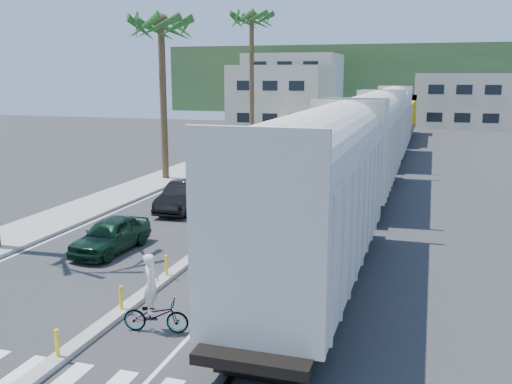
# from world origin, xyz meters

# --- Properties ---
(ground) EXTENTS (140.00, 140.00, 0.00)m
(ground) POSITION_xyz_m (0.00, 0.00, 0.00)
(ground) COLOR #28282B
(ground) RESTS_ON ground
(sidewalk) EXTENTS (3.00, 90.00, 0.15)m
(sidewalk) POSITION_xyz_m (-8.50, 25.00, 0.07)
(sidewalk) COLOR gray
(sidewalk) RESTS_ON ground
(rails) EXTENTS (1.56, 100.00, 0.06)m
(rails) POSITION_xyz_m (5.00, 28.00, 0.03)
(rails) COLOR black
(rails) RESTS_ON ground
(median) EXTENTS (0.45, 60.00, 0.85)m
(median) POSITION_xyz_m (0.00, 19.96, 0.09)
(median) COLOR gray
(median) RESTS_ON ground
(crosswalk) EXTENTS (14.00, 2.20, 0.01)m
(crosswalk) POSITION_xyz_m (0.00, -2.00, 0.01)
(crosswalk) COLOR silver
(crosswalk) RESTS_ON ground
(lane_markings) EXTENTS (9.42, 90.00, 0.01)m
(lane_markings) POSITION_xyz_m (-2.15, 25.00, 0.00)
(lane_markings) COLOR silver
(lane_markings) RESTS_ON ground
(freight_train) EXTENTS (3.00, 60.94, 5.85)m
(freight_train) POSITION_xyz_m (5.00, 26.23, 2.91)
(freight_train) COLOR beige
(freight_train) RESTS_ON ground
(palm_trees) EXTENTS (3.50, 37.20, 13.75)m
(palm_trees) POSITION_xyz_m (-8.10, 22.70, 10.81)
(palm_trees) COLOR brown
(palm_trees) RESTS_ON ground
(buildings) EXTENTS (38.00, 27.00, 10.00)m
(buildings) POSITION_xyz_m (-6.41, 71.66, 4.36)
(buildings) COLOR beige
(buildings) RESTS_ON ground
(hillside) EXTENTS (80.00, 20.00, 12.00)m
(hillside) POSITION_xyz_m (0.00, 100.00, 6.00)
(hillside) COLOR #385628
(hillside) RESTS_ON ground
(car_lead) EXTENTS (2.05, 4.19, 1.37)m
(car_lead) POSITION_xyz_m (-3.46, 7.19, 0.68)
(car_lead) COLOR black
(car_lead) RESTS_ON ground
(car_second) EXTENTS (2.01, 4.66, 1.48)m
(car_second) POSITION_xyz_m (-3.57, 14.34, 0.74)
(car_second) COLOR black
(car_second) RESTS_ON ground
(car_third) EXTENTS (2.52, 5.31, 1.49)m
(car_third) POSITION_xyz_m (-3.05, 19.34, 0.75)
(car_third) COLOR black
(car_third) RESTS_ON ground
(car_rear) EXTENTS (2.88, 4.72, 1.20)m
(car_rear) POSITION_xyz_m (-3.72, 24.94, 0.60)
(car_rear) COLOR #A0A2A5
(car_rear) RESTS_ON ground
(cyclist) EXTENTS (1.25, 2.01, 2.20)m
(cyclist) POSITION_xyz_m (1.49, 1.23, 0.69)
(cyclist) COLOR #9EA0A5
(cyclist) RESTS_ON ground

